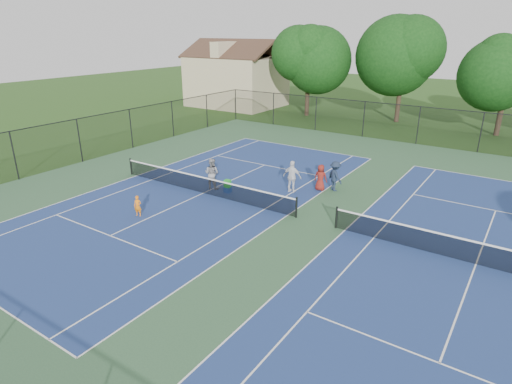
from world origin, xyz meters
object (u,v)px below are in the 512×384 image
Objects in this scene: ball_crate at (228,190)px; ball_hopper at (227,184)px; bystander_b at (335,176)px; tree_back_a at (309,56)px; tree_back_c at (509,70)px; tree_back_b at (404,52)px; bystander_a at (292,177)px; clapboard_house at (236,79)px; bystander_c at (321,178)px; child_player at (138,206)px; instructor at (212,173)px.

ball_crate is 0.38m from ball_hopper.
tree_back_a is at bearing -27.10° from bystander_b.
tree_back_c is at bearing 3.18° from tree_back_a.
bystander_b is (2.93, -21.46, -5.73)m from tree_back_b.
bystander_a reaches higher than ball_hopper.
bystander_a is at bearing -47.73° from clapboard_house.
clapboard_house is 29.86m from bystander_c.
tree_back_a is at bearing 106.97° from ball_hopper.
ball_crate is at bearing 30.60° from bystander_c.
tree_back_b is at bearing 85.58° from ball_crate.
child_player is 0.70× the size of bystander_c.
tree_back_c is 5.53× the size of bystander_c.
ball_hopper is (-4.87, -3.67, -0.33)m from bystander_b.
tree_back_b is (9.00, 2.00, 0.56)m from tree_back_a.
clapboard_house reaches higher than instructor.
ball_crate is (-4.87, -3.67, -0.70)m from bystander_b.
child_player is 5.32m from ball_hopper.
clapboard_house reaches higher than bystander_a.
bystander_a is at bearing 37.91° from bystander_c.
clapboard_house is 6.24× the size of bystander_b.
clapboard_house is 30.08m from bystander_b.
bystander_b is (21.93, -20.46, -2.23)m from clapboard_house.
tree_back_b reaches higher than bystander_b.
ball_hopper reaches higher than ball_crate.
tree_back_b reaches higher than clapboard_house.
clapboard_house is at bearing -51.98° from bystander_c.
tree_back_b is at bearing -91.66° from bystander_c.
instructor is 1.21m from ball_hopper.
child_player is 8.52m from bystander_a.
child_player is at bearing -79.21° from tree_back_a.
child_player is at bearing 50.92° from bystander_a.
clapboard_house is 7.11× the size of bystander_c.
tree_back_a is at bearing -5.71° from clapboard_house.
tree_back_c is at bearing 43.50° from child_player.
bystander_c is at bearing 31.71° from child_player.
tree_back_b is 30.99m from child_player.
tree_back_c is 4.56× the size of bystander_a.
tree_back_a is 21.40× the size of ball_hopper.
bystander_a is at bearing -64.49° from tree_back_a.
tree_back_b is 25.90m from instructor.
instructor is 4.23× the size of ball_hopper.
clapboard_house is at bearing -65.79° from instructor.
ball_hopper is (7.06, -23.13, -5.50)m from tree_back_a.
tree_back_a is 24.89m from ball_crate.
tree_back_b reaches higher than bystander_a.
bystander_c is (-6.77, -20.86, -4.72)m from tree_back_c.
ball_crate is at bearing -54.74° from clapboard_house.
tree_back_c is 4.85× the size of bystander_b.
ball_hopper is (-2.99, -2.07, -0.38)m from bystander_a.
ball_crate is (-4.17, -3.27, -0.60)m from bystander_c.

